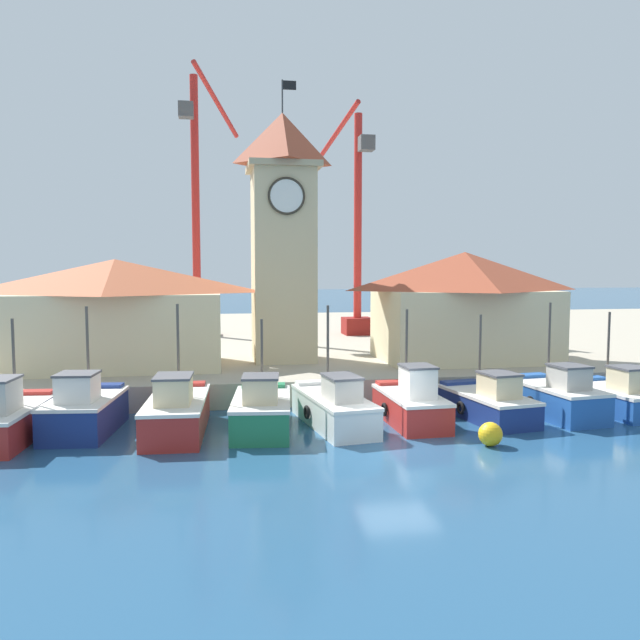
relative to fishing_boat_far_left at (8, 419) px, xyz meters
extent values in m
plane|color=navy|center=(12.80, -2.69, -0.77)|extent=(300.00, 300.00, 0.00)
cube|color=#A89E89|center=(12.80, 23.43, -0.23)|extent=(120.00, 40.00, 1.08)
cube|color=#AD2823|center=(0.01, 0.08, -0.24)|extent=(2.19, 4.86, 1.06)
cube|color=#AD2823|center=(0.19, 2.18, 0.41)|extent=(1.58, 0.73, 0.24)
cube|color=silver|center=(0.01, 0.08, 0.34)|extent=(2.26, 4.93, 0.12)
cylinder|color=#4C4742|center=(0.06, 0.67, 1.87)|extent=(0.10, 0.10, 2.94)
cube|color=navy|center=(2.34, 0.72, -0.18)|extent=(2.49, 4.27, 1.18)
cube|color=navy|center=(2.54, 2.49, 0.53)|extent=(1.79, 0.79, 0.24)
cube|color=silver|center=(2.34, 0.72, 0.46)|extent=(2.56, 4.34, 0.12)
cube|color=silver|center=(2.26, 0.01, 0.97)|extent=(1.36, 1.35, 0.90)
cube|color=#4C4C51|center=(2.26, 0.01, 1.46)|extent=(1.44, 1.44, 0.08)
cylinder|color=#4C4742|center=(2.40, 1.22, 2.10)|extent=(0.10, 0.10, 3.18)
torus|color=black|center=(1.27, 1.04, -0.18)|extent=(0.18, 0.53, 0.52)
cube|color=#AD2823|center=(5.57, 0.15, -0.20)|extent=(2.22, 5.25, 1.14)
cube|color=#AD2823|center=(5.70, 2.47, 0.49)|extent=(1.67, 0.69, 0.24)
cube|color=silver|center=(5.57, 0.15, 0.42)|extent=(2.29, 5.31, 0.12)
cube|color=beige|center=(5.51, -0.75, 0.93)|extent=(1.24, 1.61, 0.89)
cube|color=#4C4C51|center=(5.51, -0.75, 1.41)|extent=(1.33, 1.69, 0.08)
cylinder|color=#4C4742|center=(5.60, 0.79, 2.13)|extent=(0.10, 0.10, 3.29)
torus|color=black|center=(4.54, 0.47, -0.20)|extent=(0.15, 0.53, 0.52)
cube|color=#237A4C|center=(8.54, -0.05, -0.22)|extent=(2.47, 4.65, 1.09)
cube|color=#237A4C|center=(8.77, 1.92, 0.44)|extent=(1.73, 0.79, 0.24)
cube|color=silver|center=(8.54, -0.05, 0.37)|extent=(2.54, 4.72, 0.12)
cube|color=beige|center=(8.45, -0.82, 0.86)|extent=(1.33, 1.46, 0.85)
cube|color=#4C4C51|center=(8.45, -0.82, 1.33)|extent=(1.42, 1.55, 0.08)
cylinder|color=#4C4742|center=(8.61, 0.51, 1.82)|extent=(0.10, 0.10, 2.78)
torus|color=black|center=(7.51, 0.30, -0.22)|extent=(0.18, 0.53, 0.52)
cube|color=silver|center=(11.21, 0.15, -0.25)|extent=(2.47, 5.35, 1.04)
cube|color=silver|center=(10.87, 2.46, 0.39)|extent=(1.55, 0.81, 0.24)
cube|color=silver|center=(11.21, 0.15, 0.32)|extent=(2.54, 5.42, 0.12)
cube|color=#B2ADA3|center=(11.34, -0.74, 0.79)|extent=(1.26, 1.68, 0.81)
cube|color=#4C4C51|center=(11.34, -0.74, 1.23)|extent=(1.35, 1.77, 0.08)
cylinder|color=#4C4742|center=(11.12, 0.79, 2.03)|extent=(0.10, 0.10, 3.29)
torus|color=black|center=(10.23, 0.27, -0.25)|extent=(0.19, 0.53, 0.52)
cube|color=#AD2823|center=(14.15, 0.06, -0.26)|extent=(1.86, 4.32, 1.03)
cube|color=#AD2823|center=(14.11, 1.95, 0.38)|extent=(1.51, 0.64, 0.24)
cube|color=silver|center=(14.15, 0.06, 0.31)|extent=(1.92, 4.38, 0.12)
cube|color=silver|center=(14.17, -0.68, 0.92)|extent=(1.08, 1.31, 1.10)
cube|color=#4C4C51|center=(14.17, -0.68, 1.51)|extent=(1.17, 1.39, 0.08)
cylinder|color=#4C4742|center=(14.14, 0.60, 1.94)|extent=(0.10, 0.10, 3.13)
torus|color=black|center=(13.19, 0.26, -0.26)|extent=(0.13, 0.52, 0.52)
cube|color=navy|center=(17.28, 0.21, -0.32)|extent=(2.50, 4.70, 0.91)
cube|color=navy|center=(16.99, 2.17, 0.26)|extent=(1.66, 0.82, 0.24)
cube|color=silver|center=(17.28, 0.21, 0.19)|extent=(2.57, 4.77, 0.12)
cube|color=beige|center=(17.39, -0.57, 0.67)|extent=(1.31, 1.49, 0.84)
cube|color=#4C4C51|center=(17.39, -0.57, 1.13)|extent=(1.40, 1.58, 0.08)
cylinder|color=#4C4742|center=(17.20, 0.76, 1.75)|extent=(0.10, 0.10, 3.00)
torus|color=black|center=(16.24, 0.28, -0.32)|extent=(0.19, 0.53, 0.52)
cube|color=#2356A8|center=(20.14, 0.14, -0.20)|extent=(2.34, 4.42, 1.13)
cube|color=#2356A8|center=(19.93, 2.00, 0.48)|extent=(1.66, 0.77, 0.24)
cube|color=silver|center=(20.14, 0.14, 0.41)|extent=(2.40, 4.48, 0.12)
cube|color=#B2ADA3|center=(20.22, -0.60, 0.89)|extent=(1.26, 1.39, 0.84)
cube|color=#4C4C51|center=(20.22, -0.60, 1.35)|extent=(1.35, 1.48, 0.08)
cylinder|color=#4C4742|center=(20.08, 0.66, 2.09)|extent=(0.10, 0.10, 3.23)
torus|color=black|center=(19.10, 0.24, -0.20)|extent=(0.18, 0.53, 0.52)
cube|color=#2356A8|center=(22.87, 0.33, -0.32)|extent=(2.40, 4.28, 0.91)
cube|color=#2356A8|center=(22.68, 2.12, 0.26)|extent=(1.74, 0.77, 0.24)
cube|color=silver|center=(22.87, 0.33, 0.19)|extent=(2.47, 4.35, 0.12)
cube|color=beige|center=(22.95, -0.39, 0.69)|extent=(1.31, 1.35, 0.89)
cube|color=#4C4C51|center=(22.95, -0.39, 1.18)|extent=(1.40, 1.44, 0.08)
cylinder|color=#4C4742|center=(22.82, 0.84, 1.77)|extent=(0.10, 0.10, 3.03)
torus|color=black|center=(21.78, 0.42, -0.32)|extent=(0.17, 0.53, 0.52)
cube|color=beige|center=(10.43, 9.69, 5.14)|extent=(3.08, 3.08, 9.66)
cube|color=tan|center=(10.43, 9.69, 10.12)|extent=(3.58, 3.58, 0.30)
pyramid|color=#A3472D|center=(10.43, 9.69, 11.56)|extent=(3.58, 3.58, 2.57)
cylinder|color=white|center=(10.43, 8.09, 8.53)|extent=(1.69, 0.12, 1.69)
torus|color=#332D23|center=(10.43, 8.05, 8.53)|extent=(1.81, 0.12, 1.81)
cylinder|color=#3F3F3F|center=(10.43, 9.69, 13.64)|extent=(0.08, 0.08, 1.60)
cube|color=black|center=(10.78, 9.69, 14.19)|extent=(0.70, 0.04, 0.44)
cube|color=beige|center=(2.32, 8.55, 2.09)|extent=(9.74, 5.09, 3.56)
pyramid|color=#C1603D|center=(2.32, 8.55, 4.68)|extent=(10.14, 5.49, 1.61)
cube|color=beige|center=(19.65, 8.25, 2.12)|extent=(8.52, 5.57, 3.62)
pyramid|color=#A3472D|center=(19.65, 8.25, 4.91)|extent=(8.92, 5.97, 1.96)
cube|color=maroon|center=(5.75, 22.79, 0.91)|extent=(2.00, 2.00, 1.20)
cylinder|color=red|center=(5.75, 22.79, 9.92)|extent=(0.56, 0.56, 16.81)
cylinder|color=red|center=(7.34, 26.46, 17.51)|extent=(3.56, 7.61, 3.75)
cube|color=#4C4C4C|center=(5.24, 21.61, 15.64)|extent=(1.00, 1.00, 1.00)
cube|color=maroon|center=(17.07, 21.40, 0.91)|extent=(2.00, 2.00, 1.20)
cylinder|color=red|center=(17.07, 21.40, 8.68)|extent=(0.56, 0.56, 14.35)
cylinder|color=red|center=(16.22, 25.21, 15.20)|extent=(2.08, 7.83, 3.32)
cube|color=#4C4C4C|center=(17.36, 20.12, 13.57)|extent=(1.00, 1.00, 1.00)
sphere|color=gold|center=(15.80, -3.30, -0.37)|extent=(0.79, 0.79, 0.79)
camera|label=1|loc=(6.89, -22.13, 5.06)|focal=35.00mm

